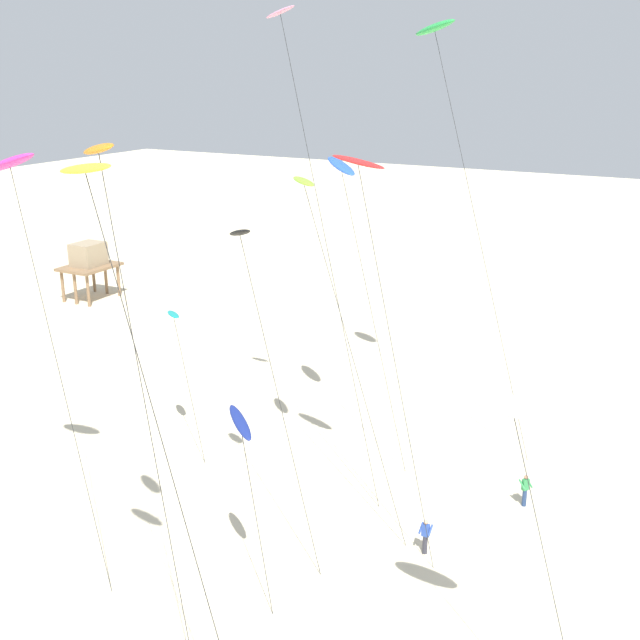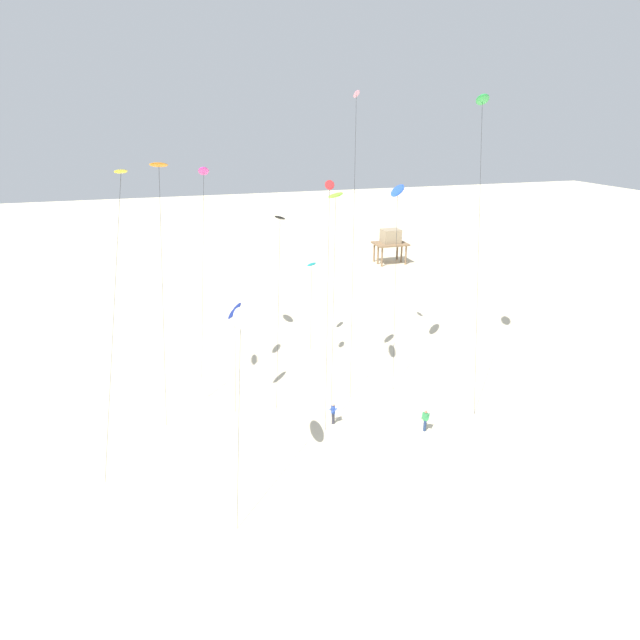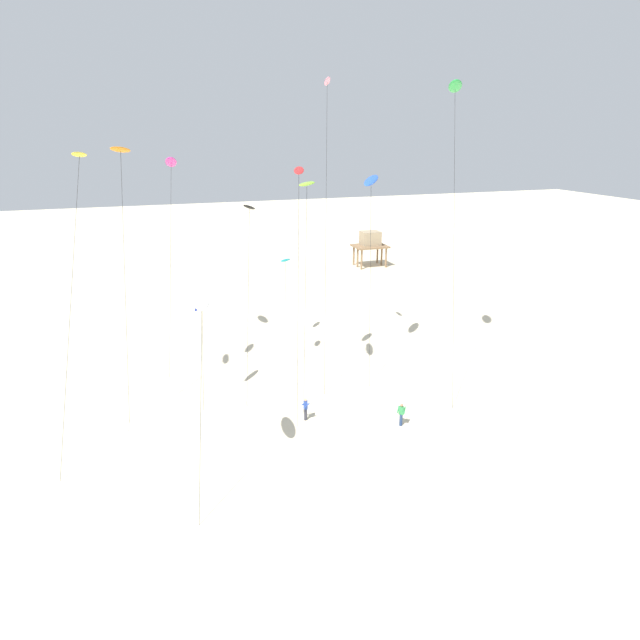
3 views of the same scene
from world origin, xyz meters
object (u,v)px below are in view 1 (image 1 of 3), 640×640
(kite_orange, at_px, (100,159))
(kite_flyer_middle, at_px, (525,489))
(kite_red, at_px, (359,167))
(stilt_house, at_px, (89,259))
(kite_blue, at_px, (341,168))
(kite_pink, at_px, (285,37))
(kite_teal, at_px, (174,317))
(kite_magenta, at_px, (10,165))
(kite_black, at_px, (241,239))
(kite_flyer_nearest, at_px, (425,536))
(kite_white, at_px, (513,408))
(kite_lime, at_px, (305,187))
(kite_green, at_px, (435,30))
(kite_yellow, at_px, (90,186))
(kite_navy, at_px, (241,425))

(kite_orange, bearing_deg, kite_flyer_middle, -31.62)
(kite_red, height_order, stilt_house, kite_red)
(kite_red, xyz_separation_m, kite_blue, (7.34, 4.48, -1.10))
(kite_pink, distance_m, kite_blue, 7.24)
(kite_blue, relative_size, stilt_house, 3.07)
(kite_teal, bearing_deg, kite_magenta, -179.37)
(kite_magenta, bearing_deg, kite_pink, -26.87)
(kite_magenta, relative_size, kite_flyer_middle, 10.49)
(kite_black, bearing_deg, kite_flyer_nearest, -77.35)
(kite_orange, height_order, kite_black, kite_orange)
(kite_teal, relative_size, kite_flyer_nearest, 4.83)
(stilt_house, bearing_deg, kite_white, -122.94)
(kite_black, distance_m, kite_pink, 10.69)
(kite_lime, relative_size, kite_black, 1.10)
(kite_green, bearing_deg, kite_yellow, -179.57)
(kite_lime, xyz_separation_m, kite_navy, (-8.57, -1.93, -7.77))
(kite_black, xyz_separation_m, stilt_house, (24.79, 33.43, -9.96))
(kite_blue, bearing_deg, kite_lime, -169.77)
(kite_magenta, relative_size, kite_orange, 0.95)
(kite_lime, distance_m, kite_orange, 13.18)
(kite_red, relative_size, kite_yellow, 0.93)
(kite_magenta, height_order, kite_white, kite_magenta)
(kite_flyer_middle, bearing_deg, kite_orange, 148.38)
(kite_lime, distance_m, kite_red, 4.02)
(kite_lime, distance_m, kite_yellow, 15.70)
(kite_teal, distance_m, kite_green, 20.65)
(kite_orange, height_order, kite_white, kite_orange)
(kite_orange, xyz_separation_m, kite_navy, (4.37, -1.81, -10.30))
(kite_navy, bearing_deg, kite_lime, 12.71)
(kite_white, xyz_separation_m, kite_navy, (1.09, 10.49, -3.38))
(kite_pink, xyz_separation_m, kite_green, (8.58, -4.19, 0.53))
(kite_green, relative_size, kite_navy, 2.85)
(kite_red, relative_size, kite_magenta, 0.97)
(kite_teal, distance_m, kite_flyer_middle, 20.04)
(kite_yellow, xyz_separation_m, kite_green, (26.40, 0.20, 4.83))
(kite_white, bearing_deg, kite_lime, 52.13)
(kite_white, relative_size, kite_teal, 1.41)
(kite_lime, bearing_deg, kite_magenta, 138.08)
(kite_magenta, bearing_deg, kite_lime, -41.92)
(kite_flyer_nearest, bearing_deg, kite_navy, 137.97)
(kite_yellow, bearing_deg, kite_flyer_middle, -23.48)
(kite_lime, xyz_separation_m, kite_yellow, (-15.41, -2.03, 2.17))
(kite_pink, bearing_deg, kite_black, -165.61)
(kite_pink, relative_size, kite_blue, 1.45)
(kite_white, relative_size, stilt_house, 2.17)
(kite_navy, relative_size, kite_blue, 0.50)
(kite_lime, relative_size, kite_orange, 0.85)
(kite_teal, xyz_separation_m, kite_blue, (5.25, -7.30, 7.72))
(kite_white, distance_m, kite_flyer_middle, 16.69)
(kite_green, xyz_separation_m, stilt_house, (9.47, 35.89, -18.61))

